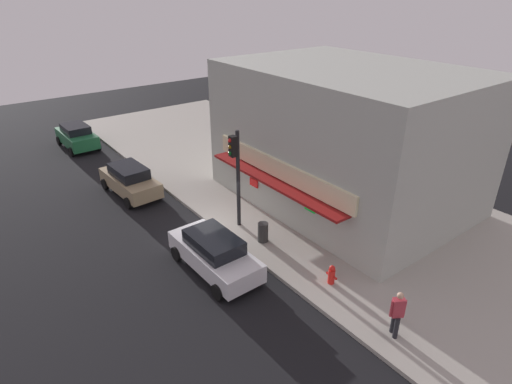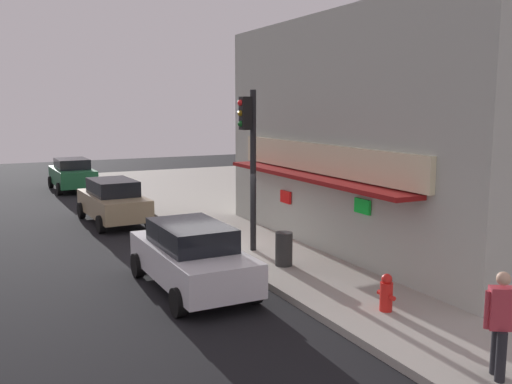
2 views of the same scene
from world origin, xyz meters
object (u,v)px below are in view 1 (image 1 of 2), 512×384
Objects in this scene: traffic_light at (236,167)px; parked_car_green at (77,136)px; trash_can at (263,232)px; parked_car_tan at (130,180)px; parked_car_white at (214,253)px; fire_hydrant at (332,275)px; pedestrian at (397,312)px.

parked_car_green is at bearing -170.46° from traffic_light.
parked_car_tan reaches higher than trash_can.
parked_car_green is 0.95× the size of parked_car_tan.
trash_can is 18.30m from parked_car_green.
parked_car_tan is at bearing 0.68° from parked_car_green.
parked_car_green is at bearing -170.96° from trash_can.
parked_car_white is (2.15, -2.62, -2.39)m from traffic_light.
traffic_light reaches higher than trash_can.
parked_car_tan is 8.86m from parked_car_white.
parked_car_green is 0.93× the size of parked_car_white.
traffic_light is 1.12× the size of parked_car_green.
trash_can is 0.20× the size of parked_car_white.
parked_car_green is 9.52m from parked_car_tan.
fire_hydrant is 4.77m from parked_car_white.
traffic_light is at bearing -175.48° from trash_can.
pedestrian is 0.39× the size of parked_car_tan.
trash_can is 0.21× the size of parked_car_tan.
fire_hydrant is 0.18× the size of parked_car_white.
parked_car_white is at bearing -50.70° from traffic_light.
parked_car_white is at bearing -0.04° from parked_car_tan.
traffic_light is at bearing 21.29° from parked_car_tan.
parked_car_green is at bearing -171.88° from fire_hydrant.
pedestrian is 7.34m from parked_car_white.
fire_hydrant is at bearing 13.61° from parked_car_tan.
traffic_light reaches higher than parked_car_white.
fire_hydrant is 0.19× the size of parked_car_green.
traffic_light is 3.19m from trash_can.
pedestrian is at bearing 21.76° from parked_car_white.
traffic_light is 9.21m from pedestrian.
traffic_light is 16.63m from parked_car_green.
traffic_light is 1.07× the size of parked_car_tan.
parked_car_white is (0.31, -2.77, 0.22)m from trash_can.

